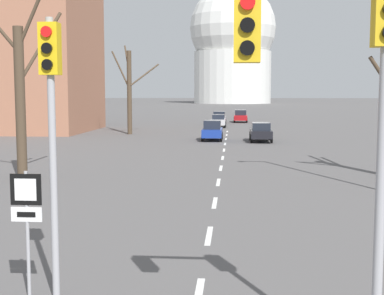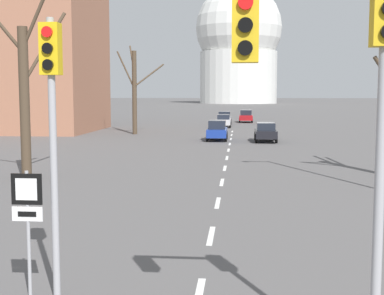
# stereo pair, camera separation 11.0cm
# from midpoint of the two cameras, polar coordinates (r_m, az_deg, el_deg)

# --- Properties ---
(lane_stripe_2) EXTENTS (0.16, 2.00, 0.01)m
(lane_stripe_2) POSITION_cam_midpoint_polar(r_m,az_deg,el_deg) (15.19, 1.61, -9.36)
(lane_stripe_2) COLOR silver
(lane_stripe_2) RESTS_ON ground_plane
(lane_stripe_3) EXTENTS (0.16, 2.00, 0.01)m
(lane_stripe_3) POSITION_cam_midpoint_polar(r_m,az_deg,el_deg) (19.56, 2.28, -5.90)
(lane_stripe_3) COLOR silver
(lane_stripe_3) RESTS_ON ground_plane
(lane_stripe_4) EXTENTS (0.16, 2.00, 0.01)m
(lane_stripe_4) POSITION_cam_midpoint_polar(r_m,az_deg,el_deg) (23.98, 2.69, -3.71)
(lane_stripe_4) COLOR silver
(lane_stripe_4) RESTS_ON ground_plane
(lane_stripe_5) EXTENTS (0.16, 2.00, 0.01)m
(lane_stripe_5) POSITION_cam_midpoint_polar(r_m,az_deg,el_deg) (28.43, 2.98, -2.21)
(lane_stripe_5) COLOR silver
(lane_stripe_5) RESTS_ON ground_plane
(lane_stripe_6) EXTENTS (0.16, 2.00, 0.01)m
(lane_stripe_6) POSITION_cam_midpoint_polar(r_m,az_deg,el_deg) (32.89, 3.19, -1.11)
(lane_stripe_6) COLOR silver
(lane_stripe_6) RESTS_ON ground_plane
(lane_stripe_7) EXTENTS (0.16, 2.00, 0.01)m
(lane_stripe_7) POSITION_cam_midpoint_polar(r_m,az_deg,el_deg) (37.36, 3.35, -0.27)
(lane_stripe_7) COLOR silver
(lane_stripe_7) RESTS_ON ground_plane
(lane_stripe_8) EXTENTS (0.16, 2.00, 0.01)m
(lane_stripe_8) POSITION_cam_midpoint_polar(r_m,az_deg,el_deg) (41.84, 3.47, 0.38)
(lane_stripe_8) COLOR silver
(lane_stripe_8) RESTS_ON ground_plane
(lane_stripe_9) EXTENTS (0.16, 2.00, 0.01)m
(lane_stripe_9) POSITION_cam_midpoint_polar(r_m,az_deg,el_deg) (46.32, 3.57, 0.91)
(lane_stripe_9) COLOR silver
(lane_stripe_9) RESTS_ON ground_plane
(lane_stripe_10) EXTENTS (0.16, 2.00, 0.01)m
(lane_stripe_10) POSITION_cam_midpoint_polar(r_m,az_deg,el_deg) (50.80, 3.65, 1.35)
(lane_stripe_10) COLOR silver
(lane_stripe_10) RESTS_ON ground_plane
(lane_stripe_11) EXTENTS (0.16, 2.00, 0.01)m
(lane_stripe_11) POSITION_cam_midpoint_polar(r_m,az_deg,el_deg) (55.29, 3.72, 1.72)
(lane_stripe_11) COLOR silver
(lane_stripe_11) RESTS_ON ground_plane
(traffic_signal_near_left) EXTENTS (0.36, 0.34, 5.38)m
(traffic_signal_near_left) POSITION_cam_midpoint_polar(r_m,az_deg,el_deg) (10.40, -15.06, 4.27)
(traffic_signal_near_left) COLOR #9E9EA3
(traffic_signal_near_left) RESTS_ON ground_plane
(traffic_signal_near_right) EXTENTS (2.20, 0.34, 5.66)m
(traffic_signal_near_right) POSITION_cam_midpoint_polar(r_m,az_deg,el_deg) (7.49, 14.91, 7.99)
(traffic_signal_near_right) COLOR #9E9EA3
(traffic_signal_near_right) RESTS_ON ground_plane
(route_sign_post) EXTENTS (0.60, 0.08, 2.52)m
(route_sign_post) POSITION_cam_midpoint_polar(r_m,az_deg,el_deg) (10.74, -17.51, -6.65)
(route_sign_post) COLOR #9E9EA3
(route_sign_post) RESTS_ON ground_plane
(sedan_near_left) EXTENTS (1.71, 3.84, 1.49)m
(sedan_near_left) POSITION_cam_midpoint_polar(r_m,az_deg,el_deg) (61.93, 2.79, 2.88)
(sedan_near_left) COLOR #B7B7BC
(sedan_near_left) RESTS_ON ground_plane
(sedan_near_right) EXTENTS (1.83, 4.08, 1.69)m
(sedan_near_right) POSITION_cam_midpoint_polar(r_m,az_deg,el_deg) (72.57, 5.15, 3.35)
(sedan_near_right) COLOR maroon
(sedan_near_right) RESTS_ON ground_plane
(sedan_mid_centre) EXTENTS (1.75, 3.83, 1.65)m
(sedan_mid_centre) POSITION_cam_midpoint_polar(r_m,az_deg,el_deg) (67.79, 2.87, 3.17)
(sedan_mid_centre) COLOR slate
(sedan_mid_centre) RESTS_ON ground_plane
(sedan_far_left) EXTENTS (1.77, 4.14, 1.57)m
(sedan_far_left) POSITION_cam_midpoint_polar(r_m,az_deg,el_deg) (44.06, 7.28, 1.68)
(sedan_far_left) COLOR black
(sedan_far_left) RESTS_ON ground_plane
(sedan_far_right) EXTENTS (1.71, 3.83, 1.70)m
(sedan_far_right) POSITION_cam_midpoint_polar(r_m,az_deg,el_deg) (44.79, 2.12, 1.83)
(sedan_far_right) COLOR navy
(sedan_far_right) RESTS_ON ground_plane
(bare_tree_left_near) EXTENTS (4.51, 2.31, 8.64)m
(bare_tree_left_near) POSITION_cam_midpoint_polar(r_m,az_deg,el_deg) (51.97, -6.73, 6.20)
(bare_tree_left_near) COLOR #473828
(bare_tree_left_near) RESTS_ON ground_plane
(bare_tree_left_far) EXTENTS (3.57, 1.95, 8.40)m
(bare_tree_left_far) POSITION_cam_midpoint_polar(r_m,az_deg,el_deg) (25.64, -17.93, 5.49)
(bare_tree_left_far) COLOR #473828
(bare_tree_left_far) RESTS_ON ground_plane
(capitol_dome) EXTENTS (32.28, 32.28, 45.60)m
(capitol_dome) POSITION_cam_midpoint_polar(r_m,az_deg,el_deg) (205.49, 4.34, 10.94)
(capitol_dome) COLOR silver
(capitol_dome) RESTS_ON ground_plane
(apartment_block_left) EXTENTS (18.00, 14.00, 21.22)m
(apartment_block_left) POSITION_cam_midpoint_polar(r_m,az_deg,el_deg) (59.78, -19.66, 11.89)
(apartment_block_left) COLOR #9E664C
(apartment_block_left) RESTS_ON ground_plane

